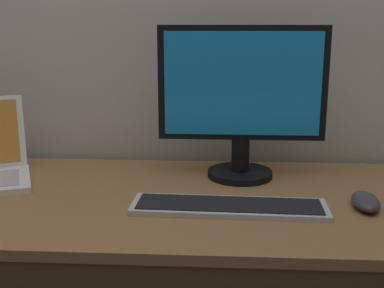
# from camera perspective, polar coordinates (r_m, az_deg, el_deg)

# --- Properties ---
(desk) EXTENTS (1.86, 0.66, 0.75)m
(desk) POSITION_cam_1_polar(r_m,az_deg,el_deg) (1.39, -3.74, -15.23)
(desk) COLOR olive
(desk) RESTS_ON ground
(external_monitor) EXTENTS (0.47, 0.19, 0.43)m
(external_monitor) POSITION_cam_1_polar(r_m,az_deg,el_deg) (1.39, 5.75, 4.84)
(external_monitor) COLOR black
(external_monitor) RESTS_ON desk
(wired_keyboard) EXTENTS (0.47, 0.14, 0.02)m
(wired_keyboard) POSITION_cam_1_polar(r_m,az_deg,el_deg) (1.21, 4.28, -7.20)
(wired_keyboard) COLOR #BCBCC1
(wired_keyboard) RESTS_ON desk
(computer_mouse) EXTENTS (0.07, 0.13, 0.04)m
(computer_mouse) POSITION_cam_1_polar(r_m,az_deg,el_deg) (1.28, 19.33, -6.24)
(computer_mouse) COLOR #38383D
(computer_mouse) RESTS_ON desk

